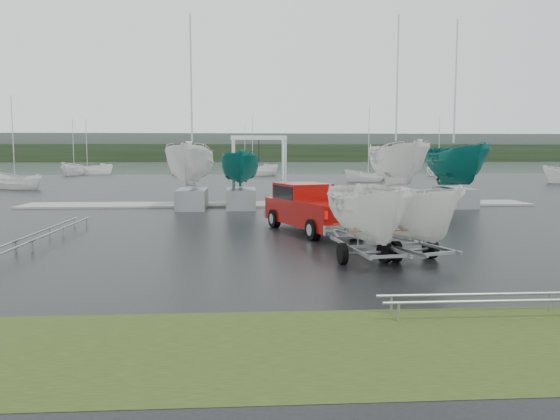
# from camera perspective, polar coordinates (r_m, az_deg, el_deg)

# --- Properties ---
(ground_plane) EXTENTS (120.00, 120.00, 0.00)m
(ground_plane) POSITION_cam_1_polar(r_m,az_deg,el_deg) (19.78, 2.25, -3.06)
(ground_plane) COLOR black
(ground_plane) RESTS_ON ground
(lake) EXTENTS (300.00, 300.00, 0.00)m
(lake) POSITION_cam_1_polar(r_m,az_deg,el_deg) (119.49, -2.70, 4.50)
(lake) COLOR gray
(lake) RESTS_ON ground
(grass_verge) EXTENTS (40.00, 40.00, 0.00)m
(grass_verge) POSITION_cam_1_polar(r_m,az_deg,el_deg) (9.21, 9.52, -13.81)
(grass_verge) COLOR #233113
(grass_verge) RESTS_ON ground
(dock) EXTENTS (30.00, 3.00, 0.12)m
(dock) POSITION_cam_1_polar(r_m,az_deg,el_deg) (32.64, -0.09, 0.61)
(dock) COLOR #979791
(dock) RESTS_ON ground
(treeline) EXTENTS (300.00, 8.00, 6.00)m
(treeline) POSITION_cam_1_polar(r_m,az_deg,el_deg) (189.44, -3.07, 5.96)
(treeline) COLOR black
(treeline) RESTS_ON ground
(far_hill) EXTENTS (300.00, 6.00, 10.00)m
(far_hill) POSITION_cam_1_polar(r_m,az_deg,el_deg) (197.45, -3.10, 6.54)
(far_hill) COLOR #4C5651
(far_hill) RESTS_ON ground
(pickup_truck) EXTENTS (3.66, 5.98, 1.88)m
(pickup_truck) POSITION_cam_1_polar(r_m,az_deg,el_deg) (21.71, 3.13, 0.36)
(pickup_truck) COLOR maroon
(pickup_truck) RESTS_ON ground
(trailer_hitched) EXTENTS (2.29, 3.79, 5.17)m
(trailer_hitched) POSITION_cam_1_polar(r_m,az_deg,el_deg) (16.17, 13.03, 4.73)
(trailer_hitched) COLOR #919399
(trailer_hitched) RESTS_ON ground
(trailer_parked) EXTENTS (1.94, 3.72, 5.09)m
(trailer_parked) POSITION_cam_1_polar(r_m,az_deg,el_deg) (15.64, 9.25, 4.63)
(trailer_parked) COLOR #919399
(trailer_parked) RESTS_ON ground
(boat_hoist) EXTENTS (3.30, 2.18, 4.12)m
(boat_hoist) POSITION_cam_1_polar(r_m,az_deg,el_deg) (32.45, -2.22, 5.21)
(boat_hoist) COLOR silver
(boat_hoist) RESTS_ON ground
(keelboat_0) EXTENTS (2.52, 3.20, 10.69)m
(keelboat_0) POSITION_cam_1_polar(r_m,az_deg,el_deg) (30.59, -9.27, 7.61)
(keelboat_0) COLOR #919399
(keelboat_0) RESTS_ON ground
(keelboat_1) EXTENTS (2.12, 3.20, 6.73)m
(keelboat_1) POSITION_cam_1_polar(r_m,az_deg,el_deg) (30.63, -4.12, 6.36)
(keelboat_1) COLOR #919399
(keelboat_1) RESTS_ON ground
(keelboat_2) EXTENTS (2.64, 3.20, 10.81)m
(keelboat_2) POSITION_cam_1_polar(r_m,az_deg,el_deg) (31.65, 12.28, 7.83)
(keelboat_2) COLOR #919399
(keelboat_2) RESTS_ON ground
(keelboat_3) EXTENTS (2.51, 3.20, 10.68)m
(keelboat_3) POSITION_cam_1_polar(r_m,az_deg,el_deg) (33.05, 18.01, 7.23)
(keelboat_3) COLOR #919399
(keelboat_3) RESTS_ON ground
(mast_rack_0) EXTENTS (0.56, 6.50, 0.06)m
(mast_rack_0) POSITION_cam_1_polar(r_m,az_deg,el_deg) (21.77, -22.34, -1.75)
(mast_rack_0) COLOR #919399
(mast_rack_0) RESTS_ON ground
(mast_rack_2) EXTENTS (7.00, 0.56, 0.06)m
(mast_rack_2) POSITION_cam_1_polar(r_m,az_deg,el_deg) (11.94, 27.05, -8.05)
(mast_rack_2) COLOR #919399
(mast_rack_2) RESTS_ON ground
(moored_boat_0) EXTENTS (3.00, 2.98, 10.89)m
(moored_boat_0) POSITION_cam_1_polar(r_m,az_deg,el_deg) (52.50, -25.91, 2.01)
(moored_boat_0) COLOR silver
(moored_boat_0) RESTS_ON ground
(moored_boat_1) EXTENTS (3.33, 3.28, 11.62)m
(moored_boat_1) POSITION_cam_1_polar(r_m,az_deg,el_deg) (74.37, -2.88, 3.60)
(moored_boat_1) COLOR silver
(moored_boat_1) RESTS_ON ground
(moored_boat_2) EXTENTS (2.17, 2.12, 10.65)m
(moored_boat_2) POSITION_cam_1_polar(r_m,az_deg,el_deg) (60.13, 9.19, 2.96)
(moored_boat_2) COLOR silver
(moored_boat_2) RESTS_ON ground
(moored_boat_3) EXTENTS (2.18, 2.24, 10.86)m
(moored_boat_3) POSITION_cam_1_polar(r_m,az_deg,el_deg) (76.22, 16.20, 3.43)
(moored_boat_3) COLOR silver
(moored_boat_3) RESTS_ON ground
(moored_boat_4) EXTENTS (2.49, 2.54, 10.96)m
(moored_boat_4) POSITION_cam_1_polar(r_m,az_deg,el_deg) (81.49, -20.69, 3.43)
(moored_boat_4) COLOR silver
(moored_boat_4) RESTS_ON ground
(moored_boat_5) EXTENTS (3.69, 3.73, 11.65)m
(moored_boat_5) POSITION_cam_1_polar(r_m,az_deg,el_deg) (96.82, -3.67, 4.15)
(moored_boat_5) COLOR silver
(moored_boat_5) RESTS_ON ground
(moored_boat_6) EXTENTS (3.38, 3.33, 11.54)m
(moored_boat_6) POSITION_cam_1_polar(r_m,az_deg,el_deg) (83.87, -19.45, 3.53)
(moored_boat_6) COLOR silver
(moored_boat_6) RESTS_ON ground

